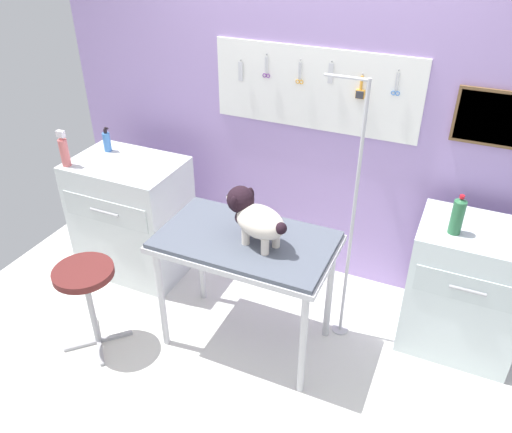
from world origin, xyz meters
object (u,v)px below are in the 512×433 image
at_px(grooming_table, 246,249).
at_px(shampoo_bottle, 64,151).
at_px(dog, 254,217).
at_px(stool, 86,283).
at_px(grooming_arm, 350,230).
at_px(counter_left, 133,217).
at_px(cabinet_right, 465,289).
at_px(soda_bottle, 458,216).

bearing_deg(grooming_table, shampoo_bottle, 173.38).
bearing_deg(dog, stool, -156.02).
distance_m(grooming_arm, stool, 1.66).
height_order(grooming_arm, dog, grooming_arm).
relative_size(grooming_table, dog, 2.45).
bearing_deg(counter_left, dog, -18.14).
bearing_deg(cabinet_right, soda_bottle, -148.36).
bearing_deg(grooming_arm, grooming_table, -148.52).
bearing_deg(cabinet_right, counter_left, -175.87).
distance_m(shampoo_bottle, soda_bottle, 2.61).
height_order(shampoo_bottle, soda_bottle, shampoo_bottle).
bearing_deg(counter_left, grooming_table, -18.42).
bearing_deg(grooming_arm, stool, -151.67).
bearing_deg(shampoo_bottle, dog, -6.91).
bearing_deg(cabinet_right, shampoo_bottle, -172.09).
bearing_deg(counter_left, shampoo_bottle, -148.56).
xyz_separation_m(grooming_table, shampoo_bottle, (-1.47, 0.17, 0.30)).
xyz_separation_m(dog, shampoo_bottle, (-1.54, 0.19, 0.04)).
distance_m(grooming_arm, cabinet_right, 0.84).
height_order(grooming_table, counter_left, counter_left).
height_order(stool, shampoo_bottle, shampoo_bottle).
relative_size(grooming_arm, soda_bottle, 7.06).
height_order(grooming_arm, counter_left, grooming_arm).
bearing_deg(shampoo_bottle, stool, -46.39).
bearing_deg(soda_bottle, counter_left, -177.87).
xyz_separation_m(cabinet_right, stool, (-2.16, -0.99, 0.07)).
distance_m(dog, stool, 1.15).
bearing_deg(grooming_arm, shampoo_bottle, -175.40).
distance_m(counter_left, stool, 0.86).
xyz_separation_m(counter_left, cabinet_right, (2.40, 0.17, -0.02)).
relative_size(cabinet_right, soda_bottle, 3.56).
bearing_deg(soda_bottle, grooming_table, -157.55).
relative_size(grooming_arm, counter_left, 1.90).
xyz_separation_m(grooming_arm, soda_bottle, (0.57, 0.13, 0.18)).
xyz_separation_m(grooming_table, counter_left, (-1.14, 0.38, -0.28)).
height_order(dog, shampoo_bottle, shampoo_bottle).
distance_m(counter_left, soda_bottle, 2.32).
relative_size(grooming_table, soda_bottle, 4.30).
xyz_separation_m(grooming_arm, stool, (-1.44, -0.77, -0.31)).
relative_size(grooming_arm, dog, 4.02).
bearing_deg(cabinet_right, stool, -155.27).
height_order(counter_left, stool, counter_left).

